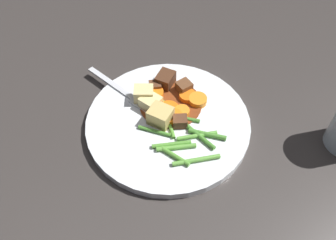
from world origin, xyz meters
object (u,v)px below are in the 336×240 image
(dinner_plate, at_px, (168,123))
(carrot_slice_6, at_px, (169,110))
(carrot_slice_3, at_px, (188,96))
(meat_chunk_1, at_px, (155,87))
(potato_chunk_0, at_px, (160,116))
(meat_chunk_3, at_px, (184,87))
(carrot_slice_5, at_px, (182,112))
(carrot_slice_0, at_px, (160,112))
(meat_chunk_0, at_px, (165,80))
(meat_chunk_2, at_px, (180,121))
(carrot_slice_4, at_px, (198,100))
(potato_chunk_1, at_px, (144,94))
(potato_chunk_2, at_px, (151,102))
(carrot_slice_1, at_px, (154,94))
(carrot_slice_2, at_px, (174,118))
(fork, at_px, (125,92))

(dinner_plate, relative_size, carrot_slice_6, 7.91)
(carrot_slice_3, distance_m, meat_chunk_1, 0.06)
(carrot_slice_3, distance_m, potato_chunk_0, 0.07)
(carrot_slice_6, distance_m, meat_chunk_3, 0.06)
(carrot_slice_5, relative_size, potato_chunk_0, 0.71)
(carrot_slice_0, distance_m, meat_chunk_0, 0.07)
(carrot_slice_5, distance_m, meat_chunk_2, 0.02)
(carrot_slice_4, relative_size, meat_chunk_0, 0.92)
(carrot_slice_6, xyz_separation_m, potato_chunk_1, (0.04, 0.04, 0.01))
(carrot_slice_3, height_order, potato_chunk_1, potato_chunk_1)
(carrot_slice_0, relative_size, potato_chunk_1, 0.86)
(carrot_slice_0, bearing_deg, meat_chunk_2, -136.15)
(potato_chunk_1, bearing_deg, meat_chunk_1, -54.56)
(dinner_plate, distance_m, potato_chunk_2, 0.05)
(carrot_slice_6, xyz_separation_m, meat_chunk_1, (0.05, 0.01, 0.00))
(meat_chunk_2, xyz_separation_m, meat_chunk_3, (0.07, -0.03, 0.00))
(carrot_slice_1, distance_m, potato_chunk_0, 0.06)
(potato_chunk_2, relative_size, meat_chunk_1, 1.51)
(dinner_plate, height_order, potato_chunk_2, potato_chunk_2)
(meat_chunk_3, bearing_deg, meat_chunk_1, 75.77)
(carrot_slice_2, distance_m, carrot_slice_5, 0.02)
(carrot_slice_2, height_order, carrot_slice_6, carrot_slice_2)
(carrot_slice_3, bearing_deg, carrot_slice_2, 139.75)
(meat_chunk_1, bearing_deg, carrot_slice_6, -166.43)
(carrot_slice_0, height_order, carrot_slice_1, carrot_slice_1)
(carrot_slice_0, relative_size, carrot_slice_4, 0.90)
(dinner_plate, distance_m, carrot_slice_0, 0.02)
(carrot_slice_0, height_order, meat_chunk_1, meat_chunk_1)
(carrot_slice_5, distance_m, meat_chunk_0, 0.08)
(potato_chunk_0, height_order, meat_chunk_2, potato_chunk_0)
(carrot_slice_3, xyz_separation_m, carrot_slice_4, (-0.01, -0.02, 0.00))
(carrot_slice_1, height_order, meat_chunk_2, meat_chunk_2)
(dinner_plate, xyz_separation_m, carrot_slice_2, (-0.00, -0.01, 0.01))
(carrot_slice_1, relative_size, meat_chunk_1, 1.67)
(carrot_slice_5, xyz_separation_m, potato_chunk_0, (-0.01, 0.04, 0.01))
(carrot_slice_2, height_order, meat_chunk_3, meat_chunk_3)
(potato_chunk_0, bearing_deg, carrot_slice_0, -9.69)
(potato_chunk_0, bearing_deg, carrot_slice_3, -54.86)
(carrot_slice_4, distance_m, potato_chunk_2, 0.08)
(carrot_slice_0, relative_size, carrot_slice_2, 0.91)
(meat_chunk_2, bearing_deg, fork, 41.01)
(carrot_slice_5, bearing_deg, carrot_slice_4, -60.25)
(carrot_slice_6, distance_m, meat_chunk_2, 0.03)
(carrot_slice_0, distance_m, potato_chunk_2, 0.03)
(meat_chunk_0, bearing_deg, potato_chunk_2, 141.91)
(carrot_slice_5, relative_size, meat_chunk_1, 1.20)
(carrot_slice_1, xyz_separation_m, fork, (0.02, 0.05, -0.01))
(carrot_slice_6, xyz_separation_m, fork, (0.06, 0.07, -0.00))
(carrot_slice_1, relative_size, carrot_slice_2, 1.14)
(carrot_slice_3, distance_m, meat_chunk_2, 0.06)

